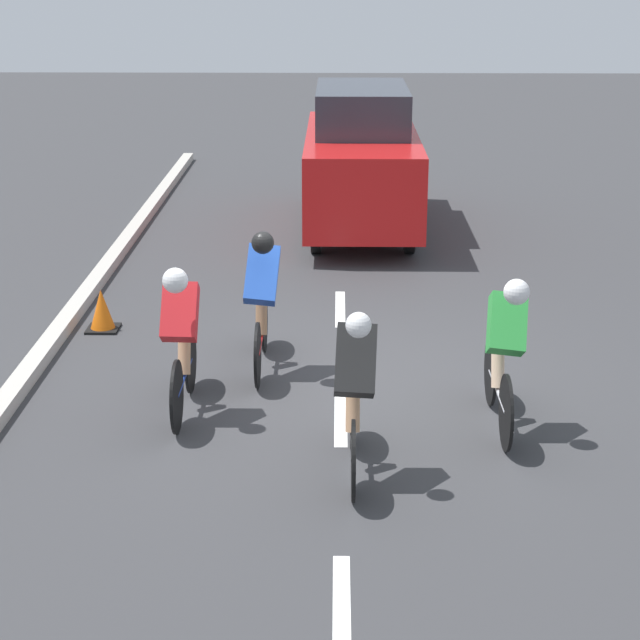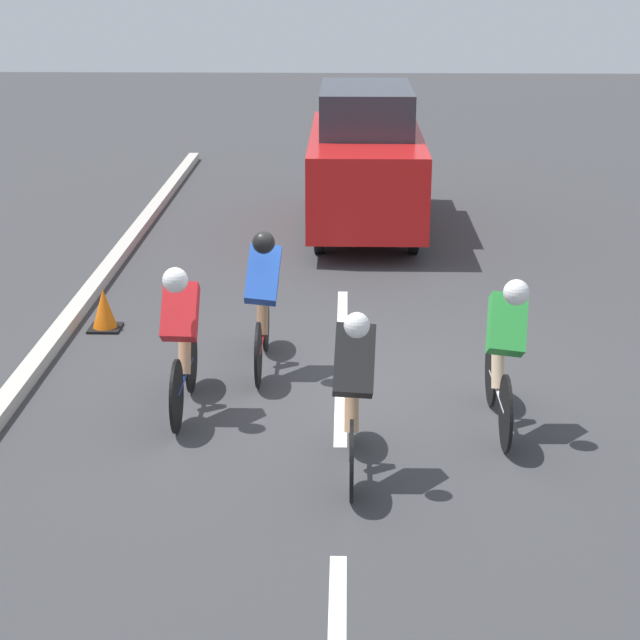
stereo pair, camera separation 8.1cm
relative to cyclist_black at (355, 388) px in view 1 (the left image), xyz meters
The scene contains 11 objects.
ground_plane 2.16m from the cyclist_black, 87.00° to the right, with size 60.00×60.00×0.00m, color #38383A.
lane_stripe_near 2.14m from the cyclist_black, 86.97° to the left, with size 0.12×1.40×0.01m, color white.
lane_stripe_mid 1.45m from the cyclist_black, 85.05° to the right, with size 0.12×1.40×0.01m, color white.
lane_stripe_far 4.48m from the cyclist_black, 88.64° to the right, with size 0.12×1.40×0.01m, color white.
curb 3.59m from the cyclist_black, 20.17° to the right, with size 0.20×26.45×0.14m, color #B7B2A8.
cyclist_black is the anchor object (origin of this frame).
cyclist_blue 2.53m from the cyclist_black, 68.79° to the right, with size 0.38×1.70×1.55m.
cyclist_red 2.01m from the cyclist_black, 37.76° to the right, with size 0.33×1.63×1.50m.
cyclist_green 1.65m from the cyclist_black, 145.04° to the right, with size 0.38×1.69×1.50m.
support_car 8.49m from the cyclist_black, 91.51° to the right, with size 1.70×4.54×2.20m.
traffic_cone 4.62m from the cyclist_black, 51.51° to the right, with size 0.36×0.36×0.49m.
Camera 1 is at (0.04, 10.04, 4.12)m, focal length 60.00 mm.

